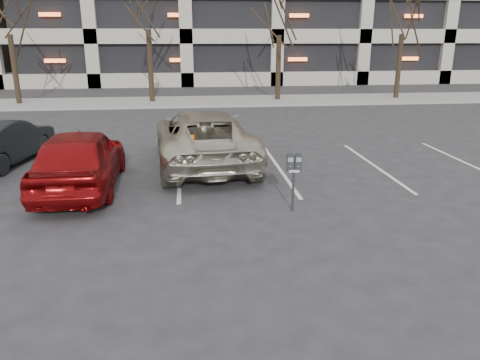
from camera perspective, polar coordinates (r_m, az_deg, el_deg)
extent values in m
plane|color=#28282B|center=(10.90, -0.07, -2.17)|extent=(140.00, 140.00, 0.00)
cube|color=gray|center=(26.47, -4.06, 9.54)|extent=(80.00, 4.00, 0.12)
cube|color=silver|center=(13.37, -19.44, 0.56)|extent=(0.10, 5.20, 0.00)
cube|color=silver|center=(13.02, -7.36, 1.00)|extent=(0.10, 5.20, 0.00)
cube|color=silver|center=(13.27, 4.82, 1.39)|extent=(0.10, 5.20, 0.00)
cube|color=silver|center=(14.08, 16.07, 1.70)|extent=(0.10, 5.20, 0.00)
cube|color=silver|center=(15.37, 25.77, 1.92)|extent=(0.10, 5.20, 0.00)
cylinder|color=black|center=(27.71, -25.75, 11.92)|extent=(0.28, 0.28, 3.64)
cylinder|color=black|center=(26.32, -10.86, 13.37)|extent=(0.28, 0.28, 3.90)
cylinder|color=black|center=(26.77, 4.69, 13.35)|extent=(0.28, 0.28, 3.59)
cylinder|color=black|center=(28.94, 18.77, 12.87)|extent=(0.28, 0.28, 3.65)
cylinder|color=black|center=(10.03, 6.49, -1.32)|extent=(0.06, 0.06, 0.90)
cube|color=black|center=(9.89, 6.58, 1.26)|extent=(0.31, 0.12, 0.06)
cube|color=silver|center=(9.84, 6.63, 1.06)|extent=(0.22, 0.02, 0.05)
cube|color=gray|center=(9.76, 6.20, 2.45)|extent=(0.11, 0.01, 0.09)
cube|color=gray|center=(9.78, 7.18, 2.46)|extent=(0.11, 0.01, 0.09)
imported|color=#BAB59E|center=(13.56, -4.43, 5.16)|extent=(3.00, 5.85, 1.58)
cube|color=#E75A04|center=(12.43, -5.95, 7.72)|extent=(0.10, 0.20, 0.01)
imported|color=maroon|center=(11.96, -18.93, 2.47)|extent=(1.88, 4.50, 1.52)
imported|color=black|center=(15.26, -27.05, 4.18)|extent=(2.09, 4.19, 1.32)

